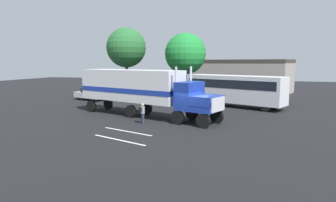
{
  "coord_description": "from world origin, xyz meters",
  "views": [
    {
      "loc": [
        4.86,
        -22.2,
        4.83
      ],
      "look_at": [
        -2.32,
        1.47,
        1.6
      ],
      "focal_mm": 31.76,
      "sensor_mm": 36.0,
      "label": 1
    }
  ],
  "objects_px": {
    "parked_bus": "(234,88)",
    "semi_truck": "(140,88)",
    "parked_car": "(90,94)",
    "tree_left": "(185,54)",
    "person_bystander": "(142,112)",
    "tree_center": "(126,48)"
  },
  "relations": [
    {
      "from": "parked_bus",
      "to": "semi_truck",
      "type": "bearing_deg",
      "value": -132.69
    },
    {
      "from": "parked_car",
      "to": "tree_left",
      "type": "relative_size",
      "value": 0.54
    },
    {
      "from": "person_bystander",
      "to": "tree_left",
      "type": "distance_m",
      "value": 19.0
    },
    {
      "from": "tree_center",
      "to": "tree_left",
      "type": "bearing_deg",
      "value": 10.2
    },
    {
      "from": "person_bystander",
      "to": "parked_bus",
      "type": "relative_size",
      "value": 0.15
    },
    {
      "from": "person_bystander",
      "to": "tree_center",
      "type": "bearing_deg",
      "value": 118.28
    },
    {
      "from": "parked_bus",
      "to": "tree_left",
      "type": "relative_size",
      "value": 1.26
    },
    {
      "from": "person_bystander",
      "to": "tree_center",
      "type": "relative_size",
      "value": 0.17
    },
    {
      "from": "tree_left",
      "to": "parked_car",
      "type": "bearing_deg",
      "value": -149.08
    },
    {
      "from": "semi_truck",
      "to": "tree_left",
      "type": "height_order",
      "value": "tree_left"
    },
    {
      "from": "parked_bus",
      "to": "parked_car",
      "type": "relative_size",
      "value": 2.34
    },
    {
      "from": "tree_left",
      "to": "person_bystander",
      "type": "bearing_deg",
      "value": -87.02
    },
    {
      "from": "semi_truck",
      "to": "tree_center",
      "type": "xyz_separation_m",
      "value": [
        -7.56,
        13.68,
        4.3
      ]
    },
    {
      "from": "person_bystander",
      "to": "parked_bus",
      "type": "distance_m",
      "value": 13.06
    },
    {
      "from": "tree_left",
      "to": "tree_center",
      "type": "bearing_deg",
      "value": -169.8
    },
    {
      "from": "parked_bus",
      "to": "parked_car",
      "type": "distance_m",
      "value": 18.06
    },
    {
      "from": "parked_car",
      "to": "person_bystander",
      "type": "bearing_deg",
      "value": -44.79
    },
    {
      "from": "person_bystander",
      "to": "parked_car",
      "type": "xyz_separation_m",
      "value": [
        -11.85,
        11.76,
        -0.09
      ]
    },
    {
      "from": "parked_bus",
      "to": "tree_left",
      "type": "xyz_separation_m",
      "value": [
        -7.12,
        6.83,
        3.91
      ]
    },
    {
      "from": "parked_car",
      "to": "tree_center",
      "type": "distance_m",
      "value": 8.35
    },
    {
      "from": "person_bystander",
      "to": "parked_car",
      "type": "height_order",
      "value": "person_bystander"
    },
    {
      "from": "tree_left",
      "to": "tree_center",
      "type": "height_order",
      "value": "tree_center"
    }
  ]
}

